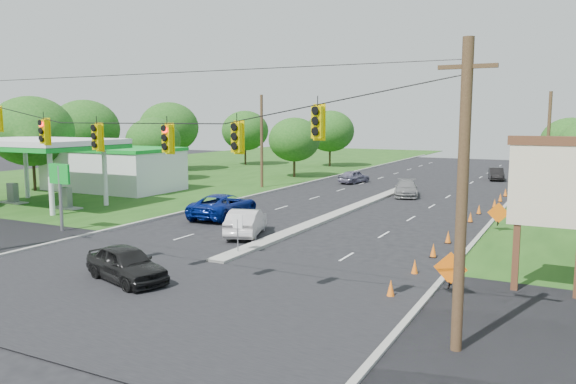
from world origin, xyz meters
The scene contains 42 objects.
ground centered at (0.00, 0.00, 0.00)m, with size 160.00×160.00×0.00m, color black.
grass_left centered at (-30.00, 20.00, 0.00)m, with size 40.00×160.00×0.06m, color #1E4714.
cross_street centered at (0.00, 0.00, 0.00)m, with size 160.00×14.00×0.02m, color black.
curb_left centered at (-10.10, 30.00, 0.00)m, with size 0.25×110.00×0.16m, color gray.
curb_right centered at (10.10, 30.00, 0.00)m, with size 0.25×110.00×0.16m, color gray.
median centered at (0.00, 21.00, 0.00)m, with size 1.00×34.00×0.18m, color gray.
median_sign centered at (0.00, 6.00, 1.46)m, with size 0.55×0.06×2.05m.
signal_span centered at (-0.05, -1.00, 4.97)m, with size 25.60×0.32×9.00m.
utility_pole_far_left centered at (-12.50, 30.00, 4.50)m, with size 0.28×0.28×9.00m, color #422D1C.
utility_pole_far_right centered at (12.50, 35.00, 4.50)m, with size 0.28×0.28×9.00m, color #422D1C.
gas_station centered at (-23.64, 20.24, 2.58)m, with size 18.40×19.70×5.20m.
pylon_sign centered at (14.31, 6.20, 4.00)m, with size 5.90×2.30×6.12m.
cone_0 centered at (8.80, 3.00, 0.35)m, with size 0.32×0.32×0.70m, color orange.
cone_1 centered at (8.80, 6.50, 0.35)m, with size 0.32×0.32×0.70m, color orange.
cone_2 centered at (8.80, 10.00, 0.35)m, with size 0.32×0.32×0.70m, color orange.
cone_3 centered at (8.80, 13.50, 0.35)m, with size 0.32×0.32×0.70m, color orange.
cone_4 centered at (8.80, 17.00, 0.35)m, with size 0.32×0.32×0.70m, color orange.
cone_5 centered at (8.80, 20.50, 0.35)m, with size 0.32×0.32×0.70m, color orange.
cone_6 centered at (8.80, 24.00, 0.35)m, with size 0.32×0.32×0.70m, color orange.
cone_7 centered at (9.40, 27.50, 0.35)m, with size 0.32×0.32×0.70m, color orange.
cone_8 centered at (9.40, 31.00, 0.35)m, with size 0.32×0.32×0.70m, color orange.
cone_9 centered at (9.40, 34.50, 0.35)m, with size 0.32×0.32×0.70m, color orange.
cone_10 centered at (9.40, 38.00, 0.35)m, with size 0.32×0.32×0.70m, color orange.
cone_11 centered at (9.40, 41.50, 0.35)m, with size 0.32×0.32×0.70m, color orange.
cone_12 centered at (9.40, 45.00, 0.35)m, with size 0.32×0.32×0.70m, color orange.
work_sign_0 centered at (10.80, 4.00, 1.09)m, with size 1.27×0.58×1.37m.
work_sign_1 centered at (10.80, 18.00, 1.09)m, with size 1.27×0.58×1.37m.
work_sign_2 centered at (10.80, 32.00, 1.09)m, with size 1.27×0.58×1.37m.
tree_1 centered at (-30.00, 18.00, 5.58)m, with size 7.56×7.56×8.82m.
tree_2 centered at (-26.00, 30.00, 4.34)m, with size 5.88×5.88×6.86m.
tree_3 centered at (-32.00, 40.00, 5.58)m, with size 7.56×7.56×8.82m.
tree_4 centered at (-28.00, 52.00, 4.96)m, with size 6.72×6.72×7.84m.
tree_5 centered at (-14.00, 40.00, 4.34)m, with size 5.88×5.88×6.86m.
tree_6 centered at (-16.00, 55.00, 4.96)m, with size 6.72×6.72×7.84m.
tree_12 centered at (14.00, 48.00, 4.34)m, with size 5.88×5.88×6.86m.
tree_14 centered at (-34.00, 28.00, 5.58)m, with size 7.56×7.56×8.82m.
black_sedan centered at (-1.63, -0.07, 0.76)m, with size 1.80×4.47×1.52m, color black.
white_sedan centered at (-2.08, 10.18, 0.79)m, with size 1.67×4.78×1.57m, color silver.
blue_pickup centered at (-6.54, 14.47, 0.83)m, with size 2.75×5.97×1.66m, color navy.
silver_car_far centered at (1.70, 30.54, 0.70)m, with size 1.96×4.82×1.40m, color gray.
silver_car_oncoming centered at (-5.89, 37.85, 0.70)m, with size 1.64×4.09×1.39m, color slate.
dark_car_receding centered at (6.93, 47.78, 0.67)m, with size 1.43×4.09×1.35m, color black.
Camera 1 is at (14.85, -17.18, 6.81)m, focal length 35.00 mm.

